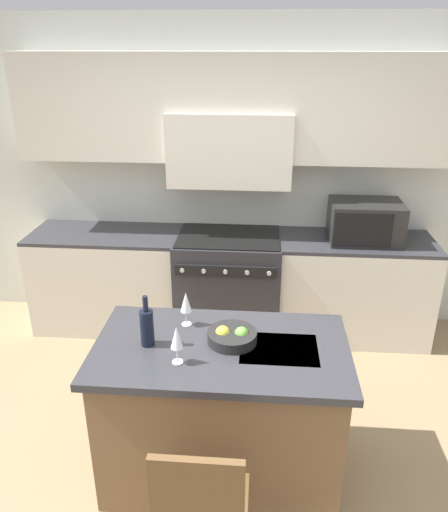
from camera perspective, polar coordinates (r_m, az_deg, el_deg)
ground_plane at (r=3.28m, az=-2.17°, el=-25.40°), size 10.00×10.00×0.00m
back_cabinetry at (r=4.38m, az=0.83°, el=11.81°), size 10.00×0.46×2.70m
back_counter at (r=4.51m, az=0.53°, el=-3.17°), size 3.52×0.62×0.91m
range_stove at (r=4.49m, az=0.51°, el=-3.21°), size 0.91×0.70×0.92m
microwave at (r=4.34m, az=15.82°, el=3.79°), size 0.59×0.43×0.34m
kitchen_island at (r=3.09m, az=-0.31°, el=-17.20°), size 1.43×0.81×0.91m
island_chair at (r=2.52m, az=-2.67°, el=-27.04°), size 0.42×0.40×0.93m
wine_bottle at (r=2.81m, az=-8.80°, el=-7.97°), size 0.08×0.08×0.30m
wine_glass_near at (r=2.62m, az=-5.44°, el=-9.38°), size 0.07×0.07×0.22m
wine_glass_far at (r=2.95m, az=-4.37°, el=-5.37°), size 0.07×0.07×0.22m
fruit_bowl at (r=2.84m, az=0.92°, el=-9.13°), size 0.28×0.28×0.10m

